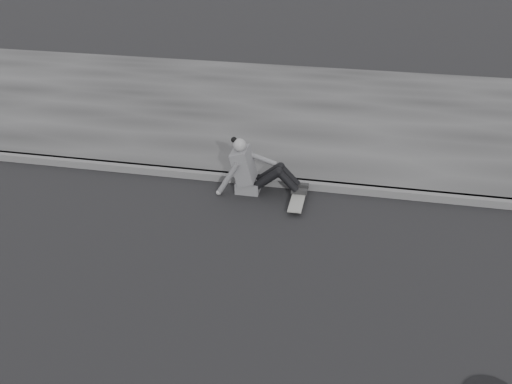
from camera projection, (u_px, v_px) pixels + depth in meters
ground at (223, 284)px, 6.81m from camera, size 80.00×80.00×0.00m
curb at (263, 180)px, 8.99m from camera, size 24.00×0.16×0.12m
sidewalk at (291, 112)px, 11.58m from camera, size 24.00×6.00×0.12m
skateboard at (298, 200)px, 8.44m from camera, size 0.20×0.78×0.09m
seated_woman at (252, 170)px, 8.64m from camera, size 1.38×0.46×0.88m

